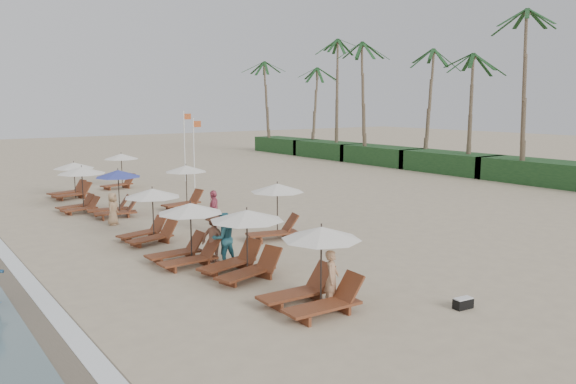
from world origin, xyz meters
TOP-DOWN VIEW (x-y plane):
  - ground at (0.00, 0.00)m, footprint 160.00×160.00m
  - shrub_hedge at (22.00, 14.50)m, footprint 3.20×53.00m
  - palm_row at (21.91, 15.40)m, footprint 7.00×52.00m
  - lounger_station_0 at (-5.44, -2.90)m, footprint 2.70×2.19m
  - lounger_station_1 at (-5.51, 0.76)m, footprint 2.82×2.46m
  - lounger_station_2 at (-6.33, 3.10)m, footprint 2.63×2.28m
  - lounger_station_3 at (-6.15, 6.85)m, footprint 2.57×2.25m
  - lounger_station_4 at (-5.54, 12.72)m, footprint 2.62×2.25m
  - lounger_station_5 at (-6.60, 14.84)m, footprint 2.53×2.39m
  - lounger_station_6 at (-5.82, 19.51)m, footprint 2.72×2.37m
  - inland_station_0 at (-1.70, 4.38)m, footprint 2.84×2.24m
  - inland_station_1 at (-1.80, 12.78)m, footprint 2.80×2.24m
  - inland_station_2 at (-2.23, 21.52)m, footprint 2.79×2.24m
  - beachgoer_near at (-4.88, -3.05)m, footprint 0.69×0.65m
  - beachgoer_mid_a at (-5.22, 2.37)m, footprint 0.88×0.69m
  - beachgoer_mid_b at (-5.39, 2.66)m, footprint 1.12×1.32m
  - beachgoer_far_a at (-3.25, 6.74)m, footprint 0.96×1.15m
  - beachgoer_far_b at (-6.27, 10.76)m, footprint 0.84×0.86m
  - duffel_bag at (-2.09, -5.25)m, footprint 0.57×0.33m
  - flag_pole_near at (1.86, 18.88)m, footprint 0.59×0.08m
  - flag_pole_far at (2.69, 22.03)m, footprint 0.59×0.08m

SIDE VIEW (x-z plane):
  - ground at x=0.00m, z-range 0.00..0.00m
  - duffel_bag at x=-2.09m, z-range 0.00..0.30m
  - beachgoer_far_b at x=-6.27m, z-range 0.00..1.49m
  - beachgoer_near at x=-4.88m, z-range 0.00..1.58m
  - shrub_hedge at x=22.00m, z-range 0.00..1.60m
  - beachgoer_mid_b at x=-5.39m, z-range 0.00..1.77m
  - beachgoer_mid_a at x=-5.22m, z-range 0.00..1.78m
  - beachgoer_far_a at x=-3.25m, z-range 0.00..1.83m
  - lounger_station_0 at x=-5.44m, z-range -0.11..2.14m
  - lounger_station_6 at x=-5.82m, z-range 0.01..2.07m
  - lounger_station_2 at x=-6.33m, z-range 0.00..2.10m
  - lounger_station_1 at x=-5.51m, z-range 0.00..2.14m
  - lounger_station_4 at x=-5.54m, z-range -0.04..2.23m
  - lounger_station_3 at x=-6.15m, z-range 0.03..2.16m
  - lounger_station_5 at x=-6.60m, z-range 0.16..2.45m
  - inland_station_0 at x=-1.70m, z-range 0.19..2.42m
  - inland_station_1 at x=-1.80m, z-range 0.21..2.44m
  - inland_station_2 at x=-2.23m, z-range 0.22..2.45m
  - flag_pole_near at x=1.86m, z-range 0.25..4.78m
  - flag_pole_far at x=2.69m, z-range 0.25..5.20m
  - palm_row at x=21.91m, z-range 3.76..16.06m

